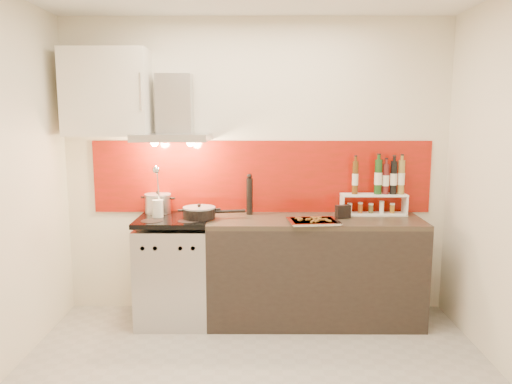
{
  "coord_description": "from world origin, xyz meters",
  "views": [
    {
      "loc": [
        0.02,
        -3.02,
        1.77
      ],
      "look_at": [
        0.0,
        0.95,
        1.15
      ],
      "focal_mm": 35.0,
      "sensor_mm": 36.0,
      "label": 1
    }
  ],
  "objects_px": {
    "stock_pot": "(158,203)",
    "baking_tray": "(313,221)",
    "pepper_mill": "(249,195)",
    "counter": "(314,270)",
    "range_stove": "(175,271)",
    "saute_pan": "(200,213)"
  },
  "relations": [
    {
      "from": "counter",
      "to": "stock_pot",
      "type": "height_order",
      "value": "stock_pot"
    },
    {
      "from": "baking_tray",
      "to": "saute_pan",
      "type": "bearing_deg",
      "value": 171.83
    },
    {
      "from": "range_stove",
      "to": "baking_tray",
      "type": "relative_size",
      "value": 2.1
    },
    {
      "from": "range_stove",
      "to": "counter",
      "type": "xyz_separation_m",
      "value": [
        1.2,
        0.0,
        0.01
      ]
    },
    {
      "from": "stock_pot",
      "to": "saute_pan",
      "type": "distance_m",
      "value": 0.46
    },
    {
      "from": "stock_pot",
      "to": "range_stove",
      "type": "bearing_deg",
      "value": -49.64
    },
    {
      "from": "range_stove",
      "to": "stock_pot",
      "type": "bearing_deg",
      "value": 130.36
    },
    {
      "from": "counter",
      "to": "baking_tray",
      "type": "relative_size",
      "value": 4.16
    },
    {
      "from": "pepper_mill",
      "to": "baking_tray",
      "type": "relative_size",
      "value": 0.83
    },
    {
      "from": "saute_pan",
      "to": "baking_tray",
      "type": "xyz_separation_m",
      "value": [
        0.93,
        -0.13,
        -0.04
      ]
    },
    {
      "from": "pepper_mill",
      "to": "baking_tray",
      "type": "xyz_separation_m",
      "value": [
        0.52,
        -0.35,
        -0.16
      ]
    },
    {
      "from": "range_stove",
      "to": "stock_pot",
      "type": "distance_m",
      "value": 0.61
    },
    {
      "from": "range_stove",
      "to": "saute_pan",
      "type": "relative_size",
      "value": 1.74
    },
    {
      "from": "stock_pot",
      "to": "pepper_mill",
      "type": "distance_m",
      "value": 0.81
    },
    {
      "from": "range_stove",
      "to": "saute_pan",
      "type": "xyz_separation_m",
      "value": [
        0.23,
        -0.04,
        0.52
      ]
    },
    {
      "from": "range_stove",
      "to": "saute_pan",
      "type": "distance_m",
      "value": 0.57
    },
    {
      "from": "pepper_mill",
      "to": "saute_pan",
      "type": "bearing_deg",
      "value": -152.67
    },
    {
      "from": "stock_pot",
      "to": "saute_pan",
      "type": "height_order",
      "value": "stock_pot"
    },
    {
      "from": "pepper_mill",
      "to": "counter",
      "type": "bearing_deg",
      "value": -17.08
    },
    {
      "from": "stock_pot",
      "to": "baking_tray",
      "type": "xyz_separation_m",
      "value": [
        1.33,
        -0.36,
        -0.08
      ]
    },
    {
      "from": "saute_pan",
      "to": "pepper_mill",
      "type": "xyz_separation_m",
      "value": [
        0.41,
        0.21,
        0.12
      ]
    },
    {
      "from": "range_stove",
      "to": "stock_pot",
      "type": "height_order",
      "value": "stock_pot"
    }
  ]
}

